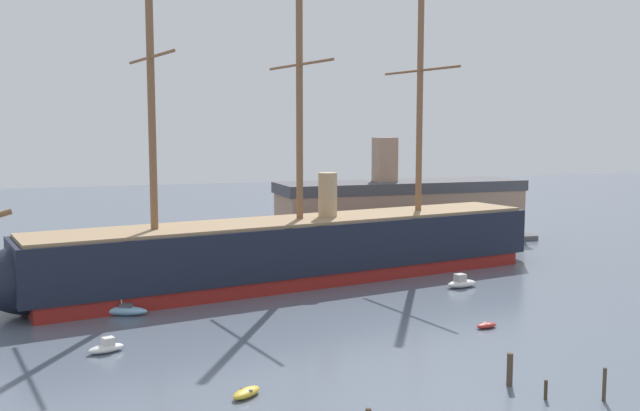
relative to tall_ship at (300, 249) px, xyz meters
name	(u,v)px	position (x,y,z in m)	size (l,w,h in m)	color
tall_ship	(300,249)	(0.00, 0.00, 0.00)	(76.55, 21.90, 37.12)	maroon
dinghy_foreground_left	(246,393)	(-14.45, -34.08, -3.74)	(2.71, 2.44, 0.60)	gold
motorboat_mid_left	(106,347)	(-23.20, -20.77, -3.60)	(3.24, 2.12, 1.26)	silver
dinghy_mid_right	(487,325)	(10.50, -24.59, -3.79)	(2.28, 1.23, 0.51)	#B22D28
sailboat_alongside_bow	(124,310)	(-21.05, -9.04, -3.52)	(4.91, 3.22, 6.17)	#7FB2D6
motorboat_alongside_stern	(461,283)	(16.86, -8.97, -3.47)	(4.05, 2.15, 1.62)	silver
dinghy_far_left	(17,287)	(-32.03, 7.02, -3.83)	(1.25, 1.95, 0.43)	silver
motorboat_far_right	(465,258)	(25.12, 4.52, -3.40)	(2.80, 4.64, 1.82)	#B22D28
motorboat_distant_centre	(256,254)	(-1.16, 17.21, -3.46)	(2.22, 4.18, 1.67)	#7FB2D6
mooring_piling_nearest	(546,390)	(4.86, -41.14, -3.36)	(0.24, 0.24, 1.36)	#423323
mooring_piling_right_pair	(510,369)	(4.03, -38.06, -2.85)	(0.44, 0.44, 2.39)	#4C3D2D
mooring_piling_midwater	(604,384)	(8.46, -42.63, -2.89)	(0.26, 0.26, 2.32)	#4C3D2D
dockside_warehouse_right	(401,211)	(24.45, 23.67, 0.96)	(43.70, 12.57, 16.88)	#565659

